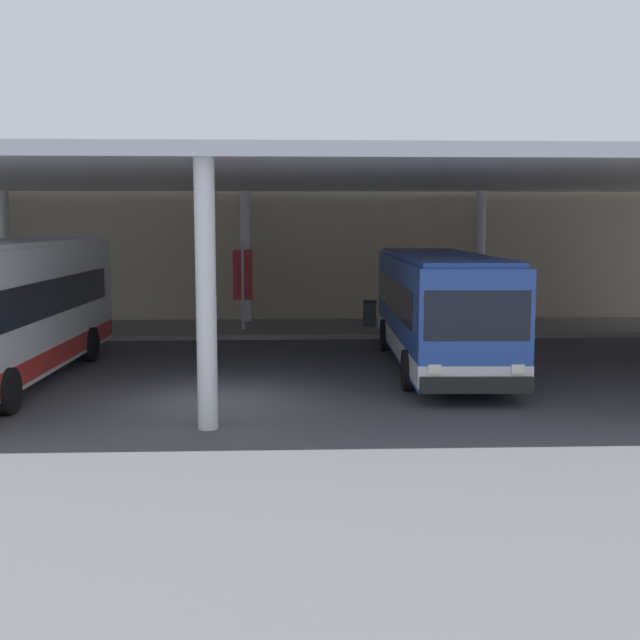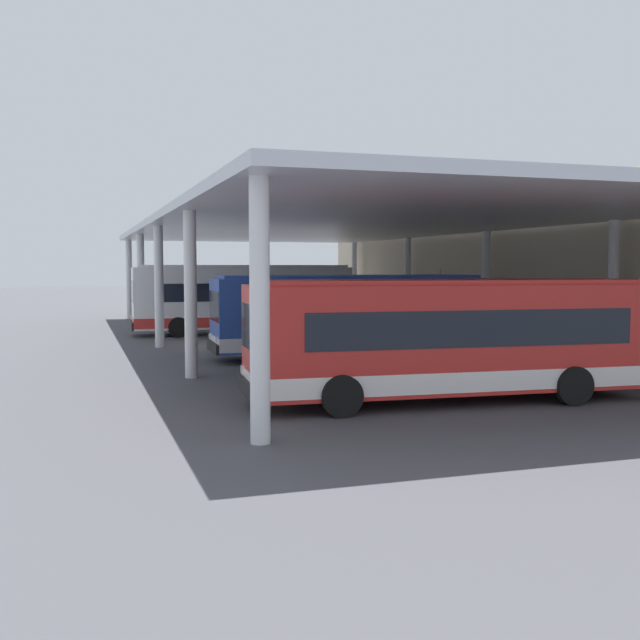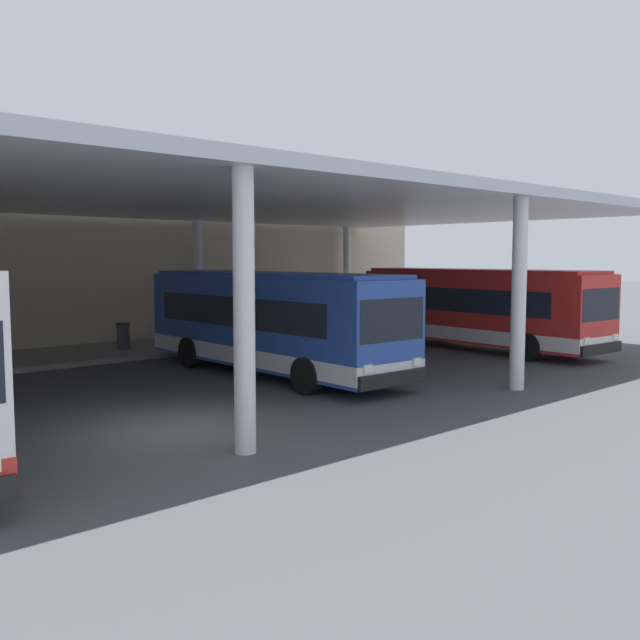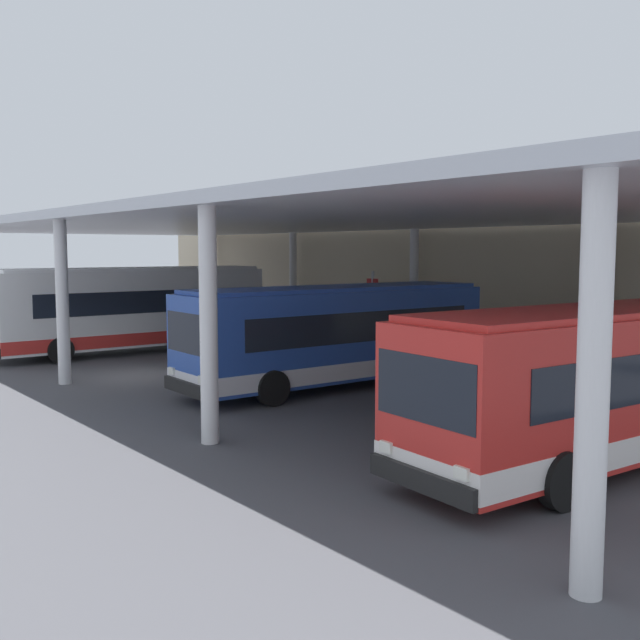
# 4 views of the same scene
# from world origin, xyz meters

# --- Properties ---
(ground_plane) EXTENTS (200.00, 200.00, 0.00)m
(ground_plane) POSITION_xyz_m (0.00, 0.00, 0.00)
(ground_plane) COLOR #47474C
(platform_kerb) EXTENTS (42.00, 4.50, 0.18)m
(platform_kerb) POSITION_xyz_m (0.00, 11.75, 0.09)
(platform_kerb) COLOR gray
(platform_kerb) RESTS_ON ground
(station_building_facade) EXTENTS (48.00, 1.60, 7.26)m
(station_building_facade) POSITION_xyz_m (0.00, 15.00, 3.63)
(station_building_facade) COLOR #C1B293
(station_building_facade) RESTS_ON ground
(canopy_shelter) EXTENTS (40.00, 17.00, 5.55)m
(canopy_shelter) POSITION_xyz_m (0.00, 5.50, 5.29)
(canopy_shelter) COLOR silver
(canopy_shelter) RESTS_ON ground
(bus_nearest_bay) EXTENTS (2.94, 11.39, 3.57)m
(bus_nearest_bay) POSITION_xyz_m (-5.47, 2.37, 1.84)
(bus_nearest_bay) COLOR white
(bus_nearest_bay) RESTS_ON ground
(bus_second_bay) EXTENTS (2.97, 10.61, 3.17)m
(bus_second_bay) POSITION_xyz_m (5.82, 4.08, 1.66)
(bus_second_bay) COLOR #284CA8
(bus_second_bay) RESTS_ON ground
(bus_middle_bay) EXTENTS (3.25, 10.68, 3.17)m
(bus_middle_bay) POSITION_xyz_m (15.60, 3.21, 1.66)
(bus_middle_bay) COLOR red
(bus_middle_bay) RESTS_ON ground
(bench_waiting) EXTENTS (1.80, 0.45, 0.92)m
(bench_waiting) POSITION_xyz_m (8.50, 11.82, 0.66)
(bench_waiting) COLOR #4C515B
(bench_waiting) RESTS_ON platform_kerb
(trash_bin) EXTENTS (0.52, 0.52, 0.98)m
(trash_bin) POSITION_xyz_m (4.68, 11.60, 0.68)
(trash_bin) COLOR #33383D
(trash_bin) RESTS_ON platform_kerb
(banner_sign) EXTENTS (0.70, 0.12, 3.20)m
(banner_sign) POSITION_xyz_m (0.01, 10.94, 1.98)
(banner_sign) COLOR #B2B2B7
(banner_sign) RESTS_ON platform_kerb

